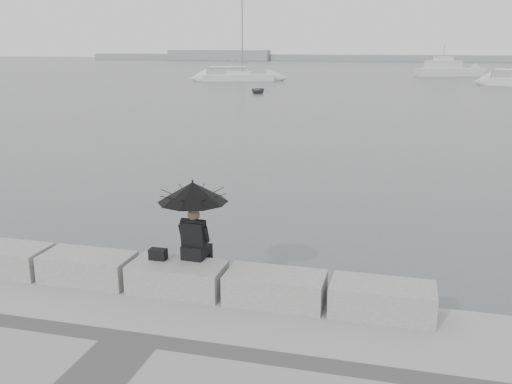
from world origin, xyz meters
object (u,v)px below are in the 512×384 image
(motor_cruiser, at_px, (449,70))
(dinghy, at_px, (258,90))
(seated_person, at_px, (193,202))
(sailboat_left, at_px, (238,77))

(motor_cruiser, relative_size, dinghy, 3.52)
(motor_cruiser, distance_m, dinghy, 40.76)
(seated_person, relative_size, sailboat_left, 0.11)
(dinghy, bearing_deg, seated_person, -85.18)
(seated_person, bearing_deg, sailboat_left, 108.31)
(sailboat_left, xyz_separation_m, dinghy, (6.94, -16.78, -0.27))
(seated_person, distance_m, motor_cruiser, 81.28)
(sailboat_left, height_order, motor_cruiser, sailboat_left)
(sailboat_left, bearing_deg, dinghy, -87.10)
(sailboat_left, distance_m, dinghy, 18.16)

